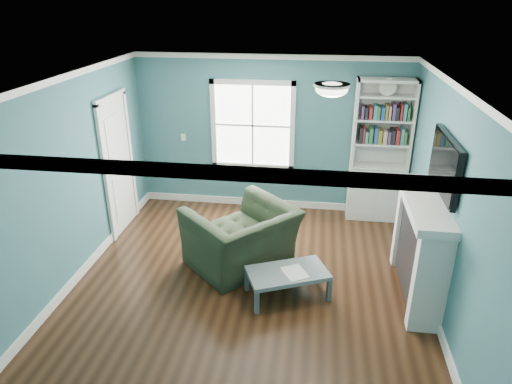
# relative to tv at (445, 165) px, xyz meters

# --- Properties ---
(floor) EXTENTS (5.00, 5.00, 0.00)m
(floor) POSITION_rel_tv_xyz_m (-2.20, -0.20, -1.72)
(floor) COLOR black
(floor) RESTS_ON ground
(room_walls) EXTENTS (5.00, 5.00, 5.00)m
(room_walls) POSITION_rel_tv_xyz_m (-2.20, -0.20, -0.14)
(room_walls) COLOR #346B75
(room_walls) RESTS_ON ground
(trim) EXTENTS (4.50, 5.00, 2.60)m
(trim) POSITION_rel_tv_xyz_m (-2.20, -0.20, -0.49)
(trim) COLOR white
(trim) RESTS_ON ground
(window) EXTENTS (1.40, 0.06, 1.50)m
(window) POSITION_rel_tv_xyz_m (-2.50, 2.29, -0.27)
(window) COLOR white
(window) RESTS_ON room_walls
(bookshelf) EXTENTS (0.90, 0.35, 2.31)m
(bookshelf) POSITION_rel_tv_xyz_m (-0.43, 2.10, -0.80)
(bookshelf) COLOR silver
(bookshelf) RESTS_ON ground
(fireplace) EXTENTS (0.44, 1.58, 1.30)m
(fireplace) POSITION_rel_tv_xyz_m (-0.12, 0.00, -1.09)
(fireplace) COLOR black
(fireplace) RESTS_ON ground
(tv) EXTENTS (0.06, 1.10, 0.65)m
(tv) POSITION_rel_tv_xyz_m (0.00, 0.00, 0.00)
(tv) COLOR black
(tv) RESTS_ON fireplace
(door) EXTENTS (0.12, 0.98, 2.17)m
(door) POSITION_rel_tv_xyz_m (-4.42, 1.20, -0.65)
(door) COLOR silver
(door) RESTS_ON ground
(ceiling_fixture) EXTENTS (0.38, 0.38, 0.15)m
(ceiling_fixture) POSITION_rel_tv_xyz_m (-1.30, -0.10, 0.82)
(ceiling_fixture) COLOR white
(ceiling_fixture) RESTS_ON room_walls
(light_switch) EXTENTS (0.08, 0.01, 0.12)m
(light_switch) POSITION_rel_tv_xyz_m (-3.70, 2.28, -0.52)
(light_switch) COLOR white
(light_switch) RESTS_ON room_walls
(recliner) EXTENTS (1.52, 1.54, 1.14)m
(recliner) POSITION_rel_tv_xyz_m (-2.37, 0.33, -1.15)
(recliner) COLOR #212D1C
(recliner) RESTS_ON ground
(coffee_table) EXTENTS (1.10, 0.87, 0.35)m
(coffee_table) POSITION_rel_tv_xyz_m (-1.69, -0.28, -1.42)
(coffee_table) COLOR #485257
(coffee_table) RESTS_ON ground
(paper_sheet) EXTENTS (0.37, 0.40, 0.00)m
(paper_sheet) POSITION_rel_tv_xyz_m (-1.60, -0.29, -1.37)
(paper_sheet) COLOR white
(paper_sheet) RESTS_ON coffee_table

